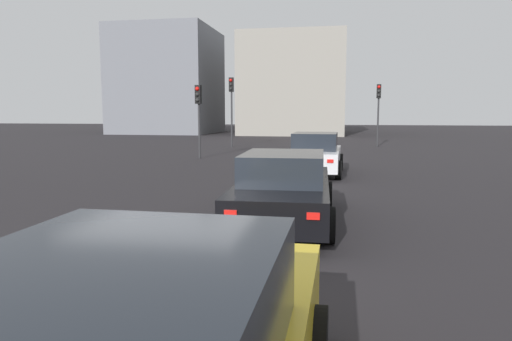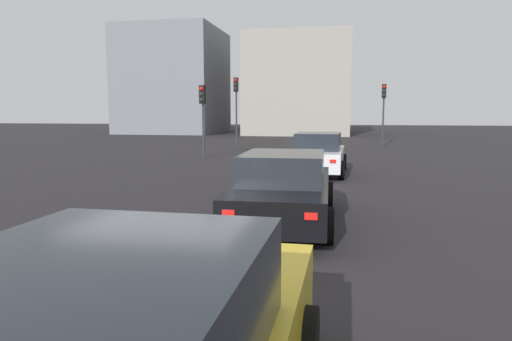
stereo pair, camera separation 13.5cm
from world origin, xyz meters
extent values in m
cube|color=black|center=(0.00, 0.00, -0.10)|extent=(160.00, 160.00, 0.20)
cube|color=silver|center=(10.43, -1.74, 0.58)|extent=(4.36, 1.86, 0.65)
cube|color=#1E232B|center=(10.22, -1.74, 1.21)|extent=(1.98, 1.59, 0.61)
cylinder|color=black|center=(11.75, -2.65, 0.32)|extent=(0.65, 0.24, 0.64)
cylinder|color=black|center=(11.79, -0.90, 0.32)|extent=(0.65, 0.24, 0.64)
cylinder|color=black|center=(9.07, -2.58, 0.32)|extent=(0.65, 0.24, 0.64)
cylinder|color=black|center=(9.12, -0.83, 0.32)|extent=(0.65, 0.24, 0.64)
cube|color=red|center=(8.24, -2.32, 0.70)|extent=(0.04, 0.20, 0.11)
cube|color=red|center=(8.28, -1.06, 0.70)|extent=(0.04, 0.20, 0.11)
cube|color=black|center=(2.74, -1.47, 0.57)|extent=(4.85, 1.93, 0.61)
cube|color=#1E232B|center=(2.50, -1.47, 1.16)|extent=(2.20, 1.63, 0.57)
cylinder|color=black|center=(4.25, -2.31, 0.32)|extent=(0.65, 0.24, 0.64)
cylinder|color=black|center=(4.19, -0.53, 0.32)|extent=(0.65, 0.24, 0.64)
cylinder|color=black|center=(1.28, -2.40, 0.32)|extent=(0.65, 0.24, 0.64)
cylinder|color=black|center=(1.22, -0.62, 0.32)|extent=(0.65, 0.24, 0.64)
cube|color=red|center=(0.34, -2.18, 0.68)|extent=(0.04, 0.20, 0.11)
cube|color=red|center=(0.31, -0.90, 0.68)|extent=(0.04, 0.20, 0.11)
cube|color=#1E232B|center=(-4.53, -1.44, 1.23)|extent=(2.09, 1.61, 0.62)
cylinder|color=black|center=(-2.86, -0.55, 0.32)|extent=(0.64, 0.23, 0.64)
cylinder|color=#2D2D30|center=(22.73, 4.25, 1.79)|extent=(0.11, 0.11, 3.57)
cube|color=black|center=(22.67, 4.25, 4.02)|extent=(0.21, 0.29, 0.90)
sphere|color=red|center=(22.56, 4.26, 4.29)|extent=(0.20, 0.20, 0.20)
sphere|color=black|center=(22.56, 4.26, 4.02)|extent=(0.20, 0.20, 0.20)
sphere|color=black|center=(22.56, 4.26, 3.75)|extent=(0.20, 0.20, 0.20)
cylinder|color=#2D2D30|center=(15.28, 4.17, 1.33)|extent=(0.11, 0.11, 2.66)
cube|color=black|center=(15.22, 4.18, 3.11)|extent=(0.23, 0.30, 0.90)
sphere|color=red|center=(15.11, 4.19, 3.38)|extent=(0.20, 0.20, 0.20)
sphere|color=black|center=(15.11, 4.19, 3.11)|extent=(0.20, 0.20, 0.20)
sphere|color=black|center=(15.11, 4.19, 2.84)|extent=(0.20, 0.20, 0.20)
cylinder|color=#2D2D30|center=(24.60, -5.13, 1.58)|extent=(0.11, 0.11, 3.16)
cube|color=black|center=(24.54, -5.12, 3.61)|extent=(0.23, 0.30, 0.90)
sphere|color=red|center=(24.43, -5.11, 3.88)|extent=(0.20, 0.20, 0.20)
sphere|color=black|center=(24.43, -5.11, 3.61)|extent=(0.20, 0.20, 0.20)
sphere|color=black|center=(24.43, -5.11, 3.34)|extent=(0.20, 0.20, 0.20)
cube|color=gray|center=(44.26, 2.00, 5.01)|extent=(14.95, 10.38, 10.03)
cube|color=slate|center=(42.54, 16.00, 5.64)|extent=(10.67, 10.22, 11.28)
camera|label=1|loc=(-6.53, -2.51, 2.24)|focal=32.24mm
camera|label=2|loc=(-6.50, -2.64, 2.24)|focal=32.24mm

